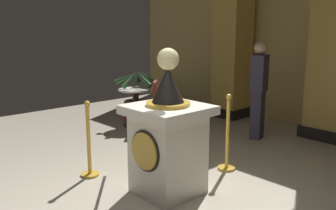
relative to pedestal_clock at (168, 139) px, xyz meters
name	(u,v)px	position (x,y,z in m)	size (l,w,h in m)	color
pedestal_clock	(168,139)	(0.00, 0.00, 0.00)	(0.83, 0.83, 1.69)	silver
stanchion_near	(227,143)	(0.00, 1.09, -0.28)	(0.24, 0.24, 1.05)	gold
stanchion_far	(89,150)	(-1.07, -0.41, -0.30)	(0.24, 0.24, 1.00)	gold
velvet_rope	(159,115)	(-0.53, 0.34, 0.14)	(1.31, 1.32, 0.22)	#591419
column_left	(233,28)	(-1.96, 3.65, 1.24)	(0.74, 0.74, 3.81)	black
potted_palm_left	(137,107)	(-2.75, 1.68, -0.31)	(0.79, 0.82, 1.12)	#4C3828
bystander_guest	(259,88)	(-0.58, 2.64, 0.24)	(0.32, 0.41, 1.68)	#383347
cafe_table	(134,102)	(-2.70, 1.57, -0.18)	(0.62, 0.62, 0.73)	#332D28
cafe_chair_red	(150,102)	(-2.09, 1.47, -0.08)	(0.57, 0.57, 0.96)	black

